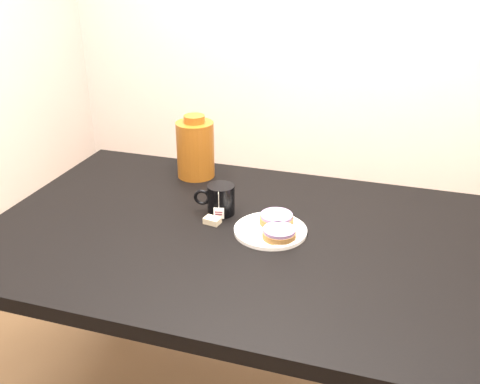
# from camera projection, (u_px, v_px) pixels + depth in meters

# --- Properties ---
(table) EXTENTS (1.40, 0.90, 0.75)m
(table) POSITION_uv_depth(u_px,v_px,m) (238.00, 257.00, 1.52)
(table) COLOR black
(table) RESTS_ON ground_plane
(plate) EXTENTS (0.20, 0.20, 0.01)m
(plate) POSITION_uv_depth(u_px,v_px,m) (270.00, 230.00, 1.47)
(plate) COLOR white
(plate) RESTS_ON table
(bagel_back) EXTENTS (0.10, 0.10, 0.03)m
(bagel_back) POSITION_uv_depth(u_px,v_px,m) (276.00, 219.00, 1.50)
(bagel_back) COLOR brown
(bagel_back) RESTS_ON plate
(bagel_front) EXTENTS (0.11, 0.11, 0.03)m
(bagel_front) POSITION_uv_depth(u_px,v_px,m) (279.00, 233.00, 1.42)
(bagel_front) COLOR brown
(bagel_front) RESTS_ON plate
(mug) EXTENTS (0.13, 0.09, 0.09)m
(mug) POSITION_uv_depth(u_px,v_px,m) (220.00, 199.00, 1.56)
(mug) COLOR black
(mug) RESTS_ON table
(teabag_pouch) EXTENTS (0.05, 0.04, 0.02)m
(teabag_pouch) POSITION_uv_depth(u_px,v_px,m) (212.00, 221.00, 1.52)
(teabag_pouch) COLOR #C6B793
(teabag_pouch) RESTS_ON table
(bagel_package) EXTENTS (0.14, 0.14, 0.21)m
(bagel_package) POSITION_uv_depth(u_px,v_px,m) (195.00, 148.00, 1.79)
(bagel_package) COLOR #64300D
(bagel_package) RESTS_ON table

